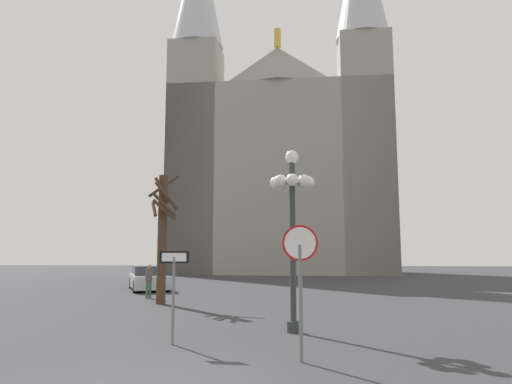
% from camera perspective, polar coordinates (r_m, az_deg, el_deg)
% --- Properties ---
extents(cathedral, '(21.59, 11.05, 36.58)m').
position_cam_1_polar(cathedral, '(45.92, 3.00, 5.16)').
color(cathedral, gray).
rests_on(cathedral, ground).
extents(stop_sign, '(0.73, 0.18, 2.71)m').
position_cam_1_polar(stop_sign, '(9.44, 5.51, -9.09)').
color(stop_sign, slate).
rests_on(stop_sign, ground).
extents(one_way_arrow_sign, '(0.72, 0.07, 2.17)m').
position_cam_1_polar(one_way_arrow_sign, '(11.29, -10.18, -10.96)').
color(one_way_arrow_sign, slate).
rests_on(one_way_arrow_sign, ground).
extents(street_lamp, '(1.24, 1.24, 4.99)m').
position_cam_1_polar(street_lamp, '(12.81, 4.53, -1.51)').
color(street_lamp, '#2D3833').
rests_on(street_lamp, ground).
extents(bare_tree, '(1.53, 1.56, 5.51)m').
position_cam_1_polar(bare_tree, '(19.73, -11.55, -4.96)').
color(bare_tree, '#473323').
rests_on(bare_tree, ground).
extents(parked_car_near_silver, '(3.43, 4.81, 1.34)m').
position_cam_1_polar(parked_car_near_silver, '(26.89, -13.17, -10.39)').
color(parked_car_near_silver, '#B7B7BC').
rests_on(parked_car_near_silver, ground).
extents(pedestrian_walking, '(0.32, 0.32, 1.57)m').
position_cam_1_polar(pedestrian_walking, '(22.24, -13.15, -10.30)').
color(pedestrian_walking, '#33663F').
rests_on(pedestrian_walking, ground).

